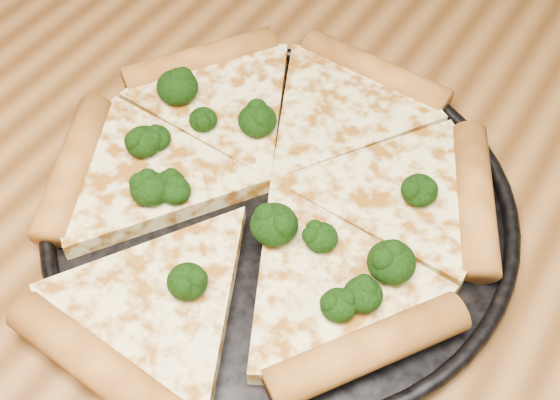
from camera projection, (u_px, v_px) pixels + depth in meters
The scene contains 4 objects.
dining_table at pixel (367, 380), 0.57m from camera, with size 1.20×0.90×0.75m.
pizza_pan at pixel (280, 207), 0.56m from camera, with size 0.36×0.36×0.02m.
pizza at pixel (267, 186), 0.55m from camera, with size 0.37×0.38×0.03m.
broccoli_florets at pixel (245, 188), 0.54m from camera, with size 0.27×0.19×0.03m.
Camera 1 is at (0.07, -0.24, 1.19)m, focal length 46.06 mm.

